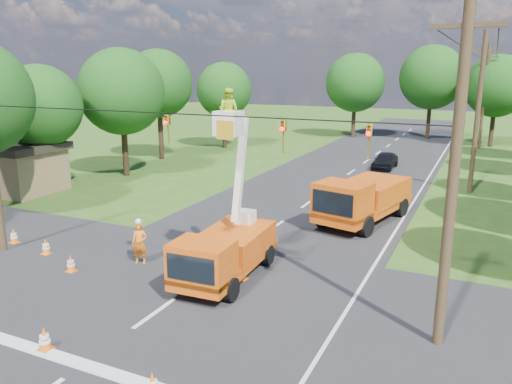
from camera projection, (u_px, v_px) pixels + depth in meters
The scene contains 29 objects.
ground at pixel (332, 186), 33.78m from camera, with size 140.00×140.00×0.00m, color #314F17.
road_main at pixel (332, 186), 33.78m from camera, with size 12.00×100.00×0.06m, color black.
road_cross at pixel (188, 290), 17.95m from camera, with size 56.00×10.00×0.07m, color black.
stop_bar at pixel (83, 366), 13.38m from camera, with size 9.00×0.45×0.02m, color silver.
edge_line at pixel (418, 195), 31.47m from camera, with size 0.12×90.00×0.02m, color silver.
bucket_truck at pixel (225, 242), 18.54m from camera, with size 2.45×5.65×7.10m.
second_truck at pixel (362, 199), 25.43m from camera, with size 3.90×7.05×2.50m.
ground_worker at pixel (140, 243), 20.17m from camera, with size 0.65×0.43×1.78m, color orange.
distant_car at pixel (385, 160), 39.61m from camera, with size 1.55×3.86×1.31m, color black.
traffic_cone_0 at pixel (44, 339), 14.02m from camera, with size 0.38×0.38×0.71m.
traffic_cone_2 at pixel (260, 242), 21.92m from camera, with size 0.38×0.38×0.71m.
traffic_cone_3 at pixel (336, 219), 25.23m from camera, with size 0.38×0.38×0.71m.
traffic_cone_4 at pixel (71, 263), 19.47m from camera, with size 0.38×0.38×0.71m.
traffic_cone_5 at pixel (46, 247), 21.32m from camera, with size 0.38×0.38×0.71m.
traffic_cone_6 at pixel (14, 236), 22.67m from camera, with size 0.38×0.38×0.71m.
traffic_cone_7 at pixel (397, 201), 28.66m from camera, with size 0.38×0.38×0.71m.
traffic_cone_8 at pixel (242, 271), 18.72m from camera, with size 0.38×0.38×0.71m.
pole_right_near at pixel (454, 171), 13.23m from camera, with size 1.80×0.30×10.00m.
pole_right_mid at pixel (478, 113), 30.81m from camera, with size 1.80×0.30×10.00m.
pole_right_far at pixel (484, 97), 48.40m from camera, with size 1.80×0.30×10.00m.
signal_span at pixel (242, 130), 15.61m from camera, with size 18.00×0.29×1.07m.
shed at pixel (17, 167), 31.99m from camera, with size 5.50×4.50×3.15m.
tree_left_c at pixel (40, 106), 31.33m from camera, with size 5.20×5.20×8.06m.
tree_left_d at pixel (121, 92), 35.82m from camera, with size 6.20×6.20×9.24m.
tree_left_e at pixel (158, 84), 42.63m from camera, with size 5.80×5.80×9.41m.
tree_left_f at pixel (224, 90), 49.04m from camera, with size 5.40×5.40×8.40m.
tree_far_a at pixel (355, 83), 56.32m from camera, with size 6.60×6.60×9.50m.
tree_far_b at pixel (432, 77), 54.64m from camera, with size 7.00×7.00×10.32m.
tree_far_c at pixel (497, 86), 49.51m from camera, with size 6.20×6.20×9.18m.
Camera 1 is at (9.23, -11.97, 7.76)m, focal length 35.00 mm.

